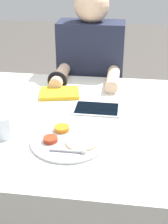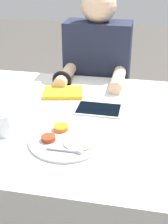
{
  "view_description": "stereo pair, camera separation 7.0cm",
  "coord_description": "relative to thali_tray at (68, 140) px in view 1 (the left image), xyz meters",
  "views": [
    {
      "loc": [
        0.29,
        -1.22,
        1.43
      ],
      "look_at": [
        0.13,
        -0.06,
        0.83
      ],
      "focal_mm": 50.0,
      "sensor_mm": 36.0,
      "label": 1
    },
    {
      "loc": [
        0.36,
        -1.21,
        1.43
      ],
      "look_at": [
        0.13,
        -0.06,
        0.83
      ],
      "focal_mm": 50.0,
      "sensor_mm": 36.0,
      "label": 2
    }
  ],
  "objects": [
    {
      "name": "person_diner",
      "position": [
        -0.01,
        0.84,
        -0.18
      ],
      "size": [
        0.4,
        0.47,
        1.27
      ],
      "color": "black",
      "rests_on": "ground_plane"
    },
    {
      "name": "drinking_glass",
      "position": [
        -0.26,
        0.0,
        0.04
      ],
      "size": [
        0.08,
        0.08,
        0.09
      ],
      "color": "silver",
      "rests_on": "dining_table"
    },
    {
      "name": "dining_table",
      "position": [
        -0.09,
        0.21,
        -0.39
      ],
      "size": [
        1.25,
        1.04,
        0.77
      ],
      "color": "silver",
      "rests_on": "ground_plane"
    },
    {
      "name": "red_notebook",
      "position": [
        -0.13,
        0.44,
        0.0
      ],
      "size": [
        0.23,
        0.18,
        0.02
      ],
      "color": "silver",
      "rests_on": "dining_table"
    },
    {
      "name": "thali_tray",
      "position": [
        0.0,
        0.0,
        0.0
      ],
      "size": [
        0.3,
        0.3,
        0.03
      ],
      "color": "#B7BABF",
      "rests_on": "dining_table"
    },
    {
      "name": "tablet_device",
      "position": [
        0.08,
        0.29,
        -0.0
      ],
      "size": [
        0.22,
        0.15,
        0.01
      ],
      "color": "#B7B7BC",
      "rests_on": "dining_table"
    }
  ]
}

